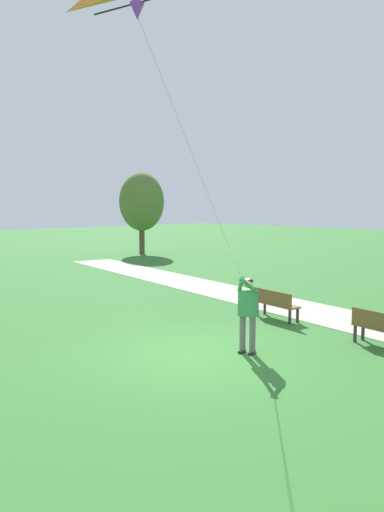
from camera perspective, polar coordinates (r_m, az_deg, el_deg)
The scene contains 6 objects.
ground_plane at distance 10.90m, azimuth 0.64°, elevation -11.77°, with size 120.00×120.00×0.00m, color #33702D.
walkway_path at distance 16.47m, azimuth 10.42°, elevation -5.72°, with size 2.40×32.00×0.02m, color #B7AD99.
person_kite_flyer at distance 10.73m, azimuth 6.74°, elevation -6.30°, with size 0.63×0.50×1.83m.
park_bench_near_walkway at distance 12.03m, azimuth 22.09°, elevation -7.97°, with size 0.66×1.55×0.88m.
park_bench_far_walkway at distance 14.17m, azimuth 10.06°, elevation -5.55°, with size 0.66×1.55×0.88m.
tree_horizon_far at distance 33.53m, azimuth -6.14°, elevation 6.55°, with size 3.01×3.39×5.74m.
Camera 1 is at (-7.25, -7.43, 3.33)m, focal length 32.98 mm.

